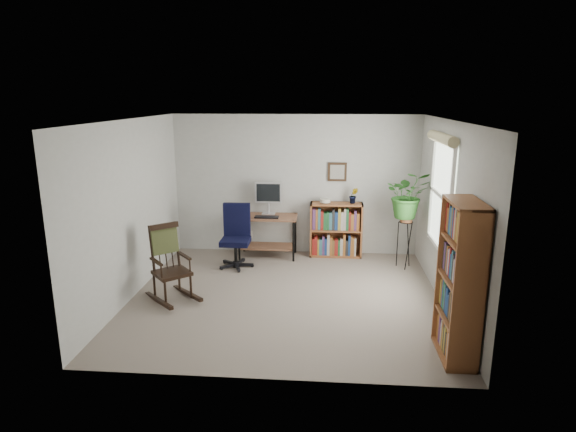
# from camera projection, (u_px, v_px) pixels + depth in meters

# --- Properties ---
(floor) EXTENTS (4.20, 4.00, 0.00)m
(floor) POSITION_uv_depth(u_px,v_px,m) (286.00, 297.00, 6.64)
(floor) COLOR gray
(floor) RESTS_ON ground
(ceiling) EXTENTS (4.20, 4.00, 0.00)m
(ceiling) POSITION_uv_depth(u_px,v_px,m) (285.00, 120.00, 6.06)
(ceiling) COLOR silver
(ceiling) RESTS_ON ground
(wall_back) EXTENTS (4.20, 0.00, 2.40)m
(wall_back) POSITION_uv_depth(u_px,v_px,m) (295.00, 185.00, 8.28)
(wall_back) COLOR #BBBBB6
(wall_back) RESTS_ON ground
(wall_front) EXTENTS (4.20, 0.00, 2.40)m
(wall_front) POSITION_uv_depth(u_px,v_px,m) (267.00, 263.00, 4.42)
(wall_front) COLOR #BBBBB6
(wall_front) RESTS_ON ground
(wall_left) EXTENTS (0.00, 4.00, 2.40)m
(wall_left) POSITION_uv_depth(u_px,v_px,m) (131.00, 209.00, 6.52)
(wall_left) COLOR #BBBBB6
(wall_left) RESTS_ON ground
(wall_right) EXTENTS (0.00, 4.00, 2.40)m
(wall_right) POSITION_uv_depth(u_px,v_px,m) (448.00, 215.00, 6.19)
(wall_right) COLOR #BBBBB6
(wall_right) RESTS_ON ground
(window) EXTENTS (0.12, 1.20, 1.50)m
(window) POSITION_uv_depth(u_px,v_px,m) (441.00, 195.00, 6.43)
(window) COLOR white
(window) RESTS_ON wall_right
(desk) EXTENTS (0.99, 0.55, 0.72)m
(desk) POSITION_uv_depth(u_px,v_px,m) (268.00, 236.00, 8.23)
(desk) COLOR brown
(desk) RESTS_ON floor
(monitor) EXTENTS (0.46, 0.16, 0.56)m
(monitor) POSITION_uv_depth(u_px,v_px,m) (268.00, 198.00, 8.21)
(monitor) COLOR silver
(monitor) RESTS_ON desk
(keyboard) EXTENTS (0.40, 0.15, 0.02)m
(keyboard) POSITION_uv_depth(u_px,v_px,m) (267.00, 217.00, 8.03)
(keyboard) COLOR black
(keyboard) RESTS_ON desk
(office_chair) EXTENTS (0.58, 0.58, 1.03)m
(office_chair) POSITION_uv_depth(u_px,v_px,m) (235.00, 236.00, 7.67)
(office_chair) COLOR black
(office_chair) RESTS_ON floor
(rocking_chair) EXTENTS (1.00, 1.04, 1.05)m
(rocking_chair) POSITION_uv_depth(u_px,v_px,m) (171.00, 263.00, 6.43)
(rocking_chair) COLOR black
(rocking_chair) RESTS_ON floor
(low_bookshelf) EXTENTS (0.88, 0.29, 0.93)m
(low_bookshelf) POSITION_uv_depth(u_px,v_px,m) (336.00, 230.00, 8.23)
(low_bookshelf) COLOR #945630
(low_bookshelf) RESTS_ON floor
(tall_bookshelf) EXTENTS (0.32, 0.74, 1.69)m
(tall_bookshelf) POSITION_uv_depth(u_px,v_px,m) (460.00, 281.00, 4.95)
(tall_bookshelf) COLOR #945630
(tall_bookshelf) RESTS_ON floor
(plant_stand) EXTENTS (0.32, 0.32, 0.89)m
(plant_stand) POSITION_uv_depth(u_px,v_px,m) (405.00, 241.00, 7.68)
(plant_stand) COLOR black
(plant_stand) RESTS_ON floor
(spider_plant) EXTENTS (1.69, 1.88, 1.46)m
(spider_plant) POSITION_uv_depth(u_px,v_px,m) (409.00, 172.00, 7.41)
(spider_plant) COLOR #2C6924
(spider_plant) RESTS_ON plant_stand
(potted_plant_small) EXTENTS (0.13, 0.24, 0.11)m
(potted_plant_small) POSITION_uv_depth(u_px,v_px,m) (353.00, 200.00, 8.09)
(potted_plant_small) COLOR #2C6924
(potted_plant_small) RESTS_ON low_bookshelf
(framed_picture) EXTENTS (0.32, 0.04, 0.32)m
(framed_picture) POSITION_uv_depth(u_px,v_px,m) (337.00, 172.00, 8.14)
(framed_picture) COLOR black
(framed_picture) RESTS_ON wall_back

